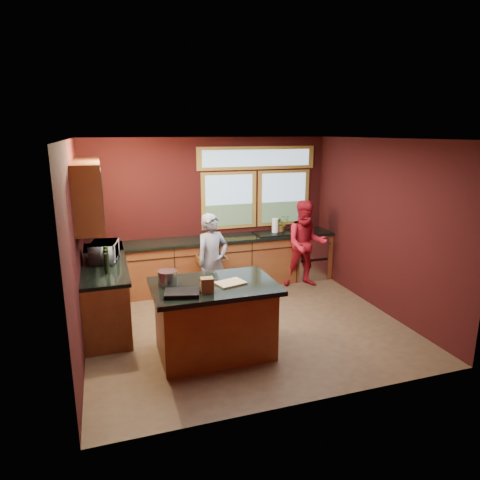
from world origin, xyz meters
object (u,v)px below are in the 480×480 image
stock_pot (168,278)px  person_grey (212,262)px  cutting_board (230,283)px  person_red (306,244)px  island (215,318)px

stock_pot → person_grey: bearing=55.2°
cutting_board → person_red: bearing=44.1°
island → cutting_board: size_ratio=4.43×
island → cutting_board: bearing=-14.0°
person_grey → island: bearing=-122.7°
person_grey → cutting_board: person_grey is taller
cutting_board → stock_pot: bearing=165.1°
person_grey → cutting_board: bearing=-114.8°
island → person_grey: 1.51m
island → person_grey: bearing=76.4°
island → cutting_board: (0.20, -0.05, 0.48)m
island → cutting_board: cutting_board is taller
person_grey → stock_pot: size_ratio=6.50×
person_grey → cutting_board: 1.51m
person_grey → stock_pot: bearing=-144.0°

